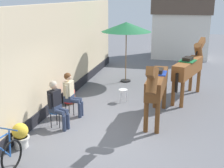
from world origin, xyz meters
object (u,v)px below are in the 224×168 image
Objects in this scene: flower_planter_far at (69,95)px; cafe_parasol at (126,27)px; seated_visitor_near at (56,102)px; seated_visitor_far at (71,92)px; saddled_horse_far at (189,67)px; saddled_horse_near at (157,84)px; spare_stool_white at (123,91)px; flower_planter_near at (20,135)px.

cafe_parasol reaches higher than flower_planter_far.
seated_visitor_near is 0.93m from seated_visitor_far.
saddled_horse_far is 4.52× the size of flower_planter_far.
seated_visitor_near is 2.94m from saddled_horse_near.
spare_stool_white is at bearing -80.82° from cafe_parasol.
spare_stool_white is at bearing 19.45° from flower_planter_far.
seated_visitor_far is 2.12m from spare_stool_white.
flower_planter_near is at bearing -141.64° from saddled_horse_near.
flower_planter_far is at bearing 166.38° from saddled_horse_near.
flower_planter_near is (-0.48, -2.21, -0.44)m from seated_visitor_far.
seated_visitor_near is 1.00× the size of seated_visitor_far.
saddled_horse_far is at bearing -30.13° from cafe_parasol.
spare_stool_white is (1.81, 3.82, 0.07)m from flower_planter_near.
saddled_horse_far is at bearing 22.64° from flower_planter_far.
flower_planter_near is 6.84m from cafe_parasol.
cafe_parasol is (-2.64, 1.53, 1.20)m from saddled_horse_far.
spare_stool_white is (-1.28, 1.37, -0.76)m from saddled_horse_near.
seated_visitor_far is 4.56m from cafe_parasol.
cafe_parasol reaches higher than seated_visitor_near.
flower_planter_far is 4.03m from cafe_parasol.
seated_visitor_far is at bearing -65.15° from flower_planter_far.
flower_planter_near is 0.25× the size of cafe_parasol.
saddled_horse_far is at bearing 36.71° from seated_visitor_far.
flower_planter_near is (-0.42, -1.28, -0.44)m from seated_visitor_near.
cafe_parasol is (0.91, 4.18, 1.59)m from seated_visitor_far.
flower_planter_near is at bearing -102.31° from cafe_parasol.
flower_planter_near is (-4.03, -4.86, -0.82)m from saddled_horse_far.
saddled_horse_far is 2.57m from spare_stool_white.
saddled_horse_far reaches higher than seated_visitor_near.
saddled_horse_near is at bearing -111.31° from saddled_horse_far.
seated_visitor_near is at bearing -135.32° from saddled_horse_far.
cafe_parasol is at bearing 66.89° from flower_planter_far.
seated_visitor_near is 1.99m from flower_planter_far.
saddled_horse_near is 4.68× the size of flower_planter_far.
flower_planter_far is 0.25× the size of cafe_parasol.
spare_stool_white is at bearing 64.63° from flower_planter_near.
seated_visitor_near and seated_visitor_far have the same top height.
saddled_horse_near reaches higher than flower_planter_far.
seated_visitor_far is at bearing -102.32° from cafe_parasol.
spare_stool_white is at bearing 50.42° from seated_visitor_far.
flower_planter_far is at bearing 101.50° from seated_visitor_near.
saddled_horse_near is at bearing 38.36° from flower_planter_near.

